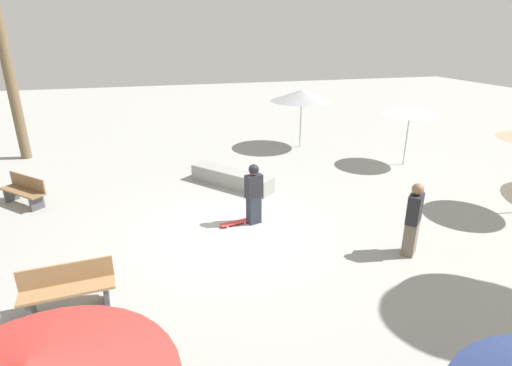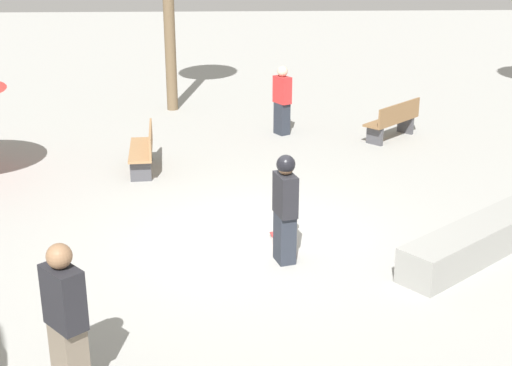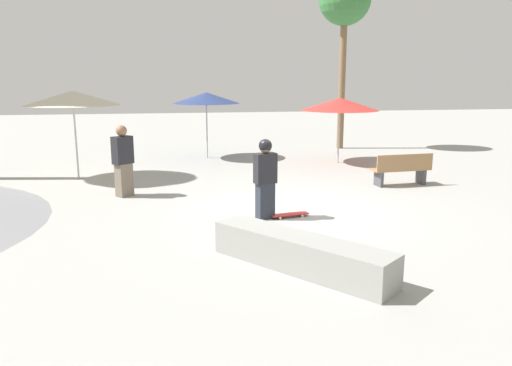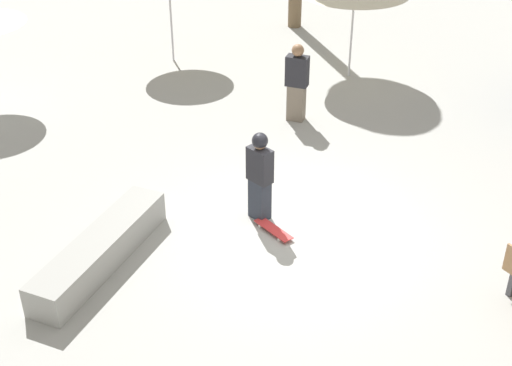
{
  "view_description": "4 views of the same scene",
  "coord_description": "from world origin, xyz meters",
  "px_view_note": "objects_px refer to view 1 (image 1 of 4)",
  "views": [
    {
      "loc": [
        -1.81,
        -8.78,
        4.73
      ],
      "look_at": [
        0.68,
        0.15,
        1.2
      ],
      "focal_mm": 28.0,
      "sensor_mm": 36.0,
      "label": 1
    },
    {
      "loc": [
        9.99,
        -0.42,
        4.64
      ],
      "look_at": [
        0.22,
        -0.03,
        1.04
      ],
      "focal_mm": 50.0,
      "sensor_mm": 36.0,
      "label": 2
    },
    {
      "loc": [
        2.53,
        9.95,
        2.82
      ],
      "look_at": [
        0.93,
        0.72,
        0.81
      ],
      "focal_mm": 35.0,
      "sensor_mm": 36.0,
      "label": 3
    },
    {
      "loc": [
        -8.26,
        5.12,
        6.89
      ],
      "look_at": [
        0.1,
        0.74,
        1.11
      ],
      "focal_mm": 50.0,
      "sensor_mm": 36.0,
      "label": 4
    }
  ],
  "objects_px": {
    "bystander_far": "(413,220)",
    "shade_umbrella_grey": "(302,95)",
    "concrete_ledge": "(231,178)",
    "shade_umbrella_white": "(410,110)",
    "bench_near": "(24,191)",
    "skateboard": "(235,223)",
    "skater_main": "(254,192)",
    "bench_far": "(68,288)"
  },
  "relations": [
    {
      "from": "concrete_ledge",
      "to": "shade_umbrella_grey",
      "type": "distance_m",
      "value": 5.79
    },
    {
      "from": "skateboard",
      "to": "concrete_ledge",
      "type": "relative_size",
      "value": 0.31
    },
    {
      "from": "shade_umbrella_grey",
      "to": "bystander_far",
      "type": "bearing_deg",
      "value": -95.79
    },
    {
      "from": "bystander_far",
      "to": "shade_umbrella_white",
      "type": "bearing_deg",
      "value": -165.95
    },
    {
      "from": "concrete_ledge",
      "to": "bench_far",
      "type": "relative_size",
      "value": 1.65
    },
    {
      "from": "shade_umbrella_white",
      "to": "bystander_far",
      "type": "height_order",
      "value": "shade_umbrella_white"
    },
    {
      "from": "bystander_far",
      "to": "shade_umbrella_grey",
      "type": "bearing_deg",
      "value": -138.04
    },
    {
      "from": "shade_umbrella_grey",
      "to": "shade_umbrella_white",
      "type": "distance_m",
      "value": 4.44
    },
    {
      "from": "shade_umbrella_grey",
      "to": "bystander_far",
      "type": "distance_m",
      "value": 9.21
    },
    {
      "from": "concrete_ledge",
      "to": "bench_near",
      "type": "relative_size",
      "value": 1.85
    },
    {
      "from": "skateboard",
      "to": "bench_near",
      "type": "distance_m",
      "value": 6.3
    },
    {
      "from": "bench_near",
      "to": "bystander_far",
      "type": "distance_m",
      "value": 10.53
    },
    {
      "from": "concrete_ledge",
      "to": "bystander_far",
      "type": "height_order",
      "value": "bystander_far"
    },
    {
      "from": "concrete_ledge",
      "to": "shade_umbrella_white",
      "type": "relative_size",
      "value": 1.21
    },
    {
      "from": "bench_near",
      "to": "shade_umbrella_grey",
      "type": "relative_size",
      "value": 0.56
    },
    {
      "from": "bench_far",
      "to": "skateboard",
      "type": "bearing_deg",
      "value": -150.59
    },
    {
      "from": "bench_near",
      "to": "shade_umbrella_white",
      "type": "distance_m",
      "value": 12.93
    },
    {
      "from": "bench_near",
      "to": "shade_umbrella_white",
      "type": "height_order",
      "value": "shade_umbrella_white"
    },
    {
      "from": "skater_main",
      "to": "shade_umbrella_grey",
      "type": "height_order",
      "value": "shade_umbrella_grey"
    },
    {
      "from": "bystander_far",
      "to": "skateboard",
      "type": "bearing_deg",
      "value": -77.62
    },
    {
      "from": "skater_main",
      "to": "bench_near",
      "type": "relative_size",
      "value": 1.11
    },
    {
      "from": "shade_umbrella_white",
      "to": "concrete_ledge",
      "type": "bearing_deg",
      "value": -176.34
    },
    {
      "from": "shade_umbrella_grey",
      "to": "bystander_far",
      "type": "xyz_separation_m",
      "value": [
        -0.92,
        -9.06,
        -1.37
      ]
    },
    {
      "from": "bench_near",
      "to": "skateboard",
      "type": "bearing_deg",
      "value": -161.97
    },
    {
      "from": "bench_near",
      "to": "skater_main",
      "type": "bearing_deg",
      "value": -160.06
    },
    {
      "from": "skater_main",
      "to": "shade_umbrella_white",
      "type": "distance_m",
      "value": 7.57
    },
    {
      "from": "bench_near",
      "to": "bench_far",
      "type": "xyz_separation_m",
      "value": [
        1.94,
        -5.38,
        0.0
      ]
    },
    {
      "from": "skater_main",
      "to": "bystander_far",
      "type": "bearing_deg",
      "value": 124.23
    },
    {
      "from": "skateboard",
      "to": "shade_umbrella_grey",
      "type": "xyz_separation_m",
      "value": [
        4.39,
        6.59,
        2.16
      ]
    },
    {
      "from": "skateboard",
      "to": "bystander_far",
      "type": "bearing_deg",
      "value": 133.33
    },
    {
      "from": "shade_umbrella_grey",
      "to": "bench_far",
      "type": "bearing_deg",
      "value": -131.51
    },
    {
      "from": "bench_near",
      "to": "shade_umbrella_grey",
      "type": "bearing_deg",
      "value": -114.06
    },
    {
      "from": "shade_umbrella_white",
      "to": "skateboard",
      "type": "bearing_deg",
      "value": -156.16
    },
    {
      "from": "bench_near",
      "to": "shade_umbrella_white",
      "type": "bearing_deg",
      "value": -133.02
    },
    {
      "from": "bench_far",
      "to": "shade_umbrella_grey",
      "type": "relative_size",
      "value": 0.62
    },
    {
      "from": "skater_main",
      "to": "bench_near",
      "type": "height_order",
      "value": "skater_main"
    },
    {
      "from": "bench_near",
      "to": "bystander_far",
      "type": "xyz_separation_m",
      "value": [
        9.04,
        -5.38,
        0.42
      ]
    },
    {
      "from": "skater_main",
      "to": "concrete_ledge",
      "type": "relative_size",
      "value": 0.6
    },
    {
      "from": "skateboard",
      "to": "bench_far",
      "type": "bearing_deg",
      "value": 22.94
    },
    {
      "from": "concrete_ledge",
      "to": "shade_umbrella_white",
      "type": "bearing_deg",
      "value": 3.66
    },
    {
      "from": "skateboard",
      "to": "skater_main",
      "type": "bearing_deg",
      "value": 167.41
    },
    {
      "from": "shade_umbrella_white",
      "to": "bench_near",
      "type": "bearing_deg",
      "value": -178.7
    }
  ]
}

